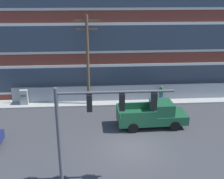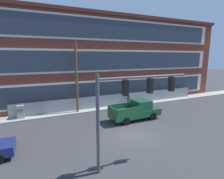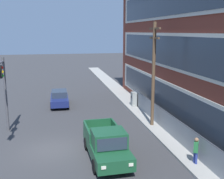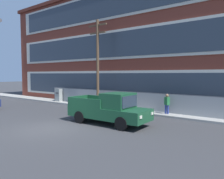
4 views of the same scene
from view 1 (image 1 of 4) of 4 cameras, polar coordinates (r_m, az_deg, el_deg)
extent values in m
plane|color=#38383A|center=(19.61, 3.96, -11.86)|extent=(160.00, 160.00, 0.00)
cube|color=#9E9B93|center=(26.97, 1.58, -2.43)|extent=(80.00, 2.02, 0.16)
cube|color=brown|center=(30.73, 2.58, 11.42)|extent=(39.03, 8.69, 11.62)
cube|color=beige|center=(27.28, 3.51, 2.38)|extent=(35.91, 0.10, 2.79)
cube|color=#2D3844|center=(27.22, 3.52, 2.34)|extent=(34.35, 0.06, 2.32)
cube|color=beige|center=(26.38, 3.69, 10.43)|extent=(35.91, 0.10, 2.79)
cube|color=#2D3844|center=(26.32, 3.70, 10.41)|extent=(34.35, 0.06, 2.32)
cube|color=gray|center=(27.17, 7.02, -0.74)|extent=(25.36, 0.04, 1.63)
cylinder|color=#4C4C51|center=(27.75, -19.64, -1.34)|extent=(0.06, 0.06, 1.63)
cylinder|color=#4C4C51|center=(26.90, 7.10, 0.89)|extent=(25.36, 0.05, 0.05)
cylinder|color=#4C4C51|center=(15.30, -10.75, -9.73)|extent=(0.20, 0.20, 5.66)
cylinder|color=#4C4C51|center=(14.16, 0.72, -0.54)|extent=(5.99, 0.14, 0.14)
cube|color=black|center=(14.31, -4.62, -2.73)|extent=(0.28, 0.32, 0.90)
cylinder|color=#4B0807|center=(14.38, -4.64, -1.43)|extent=(0.04, 0.18, 0.18)
cylinder|color=gold|center=(14.48, -4.61, -2.46)|extent=(0.04, 0.18, 0.18)
cylinder|color=#0A4011|center=(14.59, -4.58, -3.48)|extent=(0.04, 0.18, 0.18)
cube|color=black|center=(14.39, 2.03, -2.56)|extent=(0.28, 0.32, 0.90)
cylinder|color=#4B0807|center=(14.45, 1.97, -1.26)|extent=(0.04, 0.18, 0.18)
cylinder|color=gold|center=(14.55, 1.96, -2.29)|extent=(0.04, 0.18, 0.18)
cylinder|color=#0A4011|center=(14.66, 1.95, -3.31)|extent=(0.04, 0.18, 0.18)
cube|color=black|center=(14.65, 8.53, -2.36)|extent=(0.28, 0.32, 0.90)
cylinder|color=red|center=(14.71, 8.44, -1.09)|extent=(0.04, 0.18, 0.18)
cylinder|color=#503E08|center=(14.81, 8.38, -2.10)|extent=(0.04, 0.18, 0.18)
cylinder|color=#0A4011|center=(14.91, 8.33, -3.10)|extent=(0.04, 0.18, 0.18)
cube|color=#194C2D|center=(22.37, 8.04, -5.62)|extent=(5.45, 2.18, 0.70)
cube|color=#194C2D|center=(22.22, 10.04, -3.61)|extent=(1.67, 1.91, 0.93)
cube|color=#283342|center=(22.45, 12.08, -3.51)|extent=(0.11, 1.67, 0.70)
cube|color=#194C2D|center=(22.73, 4.58, -3.32)|extent=(2.70, 0.19, 0.56)
cube|color=#194C2D|center=(21.01, 5.48, -5.35)|extent=(2.70, 0.19, 0.56)
cube|color=#194C2D|center=(21.66, 1.25, -4.47)|extent=(0.15, 1.95, 0.56)
cylinder|color=black|center=(23.74, 11.30, -5.20)|extent=(0.81, 0.28, 0.80)
cylinder|color=black|center=(22.15, 12.66, -7.22)|extent=(0.81, 0.28, 0.80)
cylinder|color=black|center=(23.05, 3.53, -5.62)|extent=(0.81, 0.28, 0.80)
cylinder|color=black|center=(21.40, 4.31, -7.76)|extent=(0.81, 0.28, 0.80)
cube|color=white|center=(23.70, 14.08, -4.27)|extent=(0.07, 0.24, 0.16)
cube|color=white|center=(22.49, 15.25, -5.72)|extent=(0.07, 0.24, 0.16)
cylinder|color=brown|center=(25.17, -4.93, 5.55)|extent=(0.26, 0.26, 8.23)
cube|color=brown|center=(24.54, -5.19, 13.75)|extent=(2.13, 0.14, 0.14)
cube|color=brown|center=(24.62, -5.13, 12.13)|extent=(1.81, 0.14, 0.14)
cube|color=#939993|center=(27.15, -17.43, -1.65)|extent=(0.70, 0.48, 1.55)
cube|color=#515151|center=(26.81, -17.61, -1.22)|extent=(0.49, 0.02, 0.20)
cylinder|color=navy|center=(27.18, 9.75, -1.76)|extent=(0.14, 0.14, 0.85)
cylinder|color=navy|center=(27.22, 10.12, -1.75)|extent=(0.14, 0.14, 0.85)
cube|color=#236B38|center=(26.95, 10.02, -0.32)|extent=(0.47, 0.42, 0.60)
sphere|color=#8C6647|center=(26.81, 10.08, 0.52)|extent=(0.24, 0.24, 0.24)
camera|label=2|loc=(7.77, -43.80, -15.19)|focal=28.00mm
camera|label=3|loc=(26.26, 45.93, 7.81)|focal=45.00mm
camera|label=4|loc=(17.31, 47.13, -11.22)|focal=35.00mm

